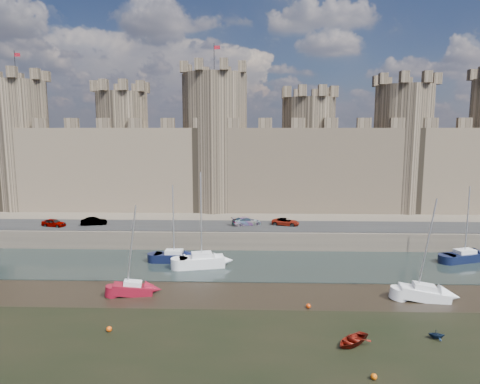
{
  "coord_description": "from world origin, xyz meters",
  "views": [
    {
      "loc": [
        8.66,
        -25.83,
        16.24
      ],
      "look_at": [
        7.16,
        22.0,
        9.23
      ],
      "focal_mm": 32.0,
      "sensor_mm": 36.0,
      "label": 1
    }
  ],
  "objects_px": {
    "sailboat_1": "(174,256)",
    "sailboat_2": "(202,261)",
    "sailboat_3": "(465,256)",
    "car_0": "(54,223)",
    "sailboat_5": "(424,293)",
    "sailboat_4": "(133,288)",
    "car_2": "(246,221)",
    "car_3": "(286,222)",
    "car_1": "(94,221)"
  },
  "relations": [
    {
      "from": "car_0",
      "to": "car_1",
      "type": "height_order",
      "value": "same"
    },
    {
      "from": "car_2",
      "to": "sailboat_4",
      "type": "distance_m",
      "value": 23.18
    },
    {
      "from": "sailboat_4",
      "to": "car_3",
      "type": "bearing_deg",
      "value": 40.52
    },
    {
      "from": "sailboat_1",
      "to": "sailboat_2",
      "type": "height_order",
      "value": "sailboat_2"
    },
    {
      "from": "sailboat_1",
      "to": "sailboat_4",
      "type": "bearing_deg",
      "value": -101.59
    },
    {
      "from": "car_1",
      "to": "sailboat_2",
      "type": "bearing_deg",
      "value": -136.99
    },
    {
      "from": "sailboat_3",
      "to": "sailboat_4",
      "type": "relative_size",
      "value": 1.04
    },
    {
      "from": "sailboat_1",
      "to": "sailboat_3",
      "type": "height_order",
      "value": "sailboat_1"
    },
    {
      "from": "car_3",
      "to": "sailboat_5",
      "type": "relative_size",
      "value": 0.4
    },
    {
      "from": "car_1",
      "to": "sailboat_4",
      "type": "relative_size",
      "value": 0.4
    },
    {
      "from": "car_3",
      "to": "sailboat_4",
      "type": "distance_m",
      "value": 26.34
    },
    {
      "from": "car_0",
      "to": "sailboat_2",
      "type": "relative_size",
      "value": 0.31
    },
    {
      "from": "sailboat_4",
      "to": "sailboat_5",
      "type": "relative_size",
      "value": 0.91
    },
    {
      "from": "car_2",
      "to": "sailboat_1",
      "type": "xyz_separation_m",
      "value": [
        -8.75,
        -9.76,
        -2.35
      ]
    },
    {
      "from": "car_2",
      "to": "sailboat_4",
      "type": "xyz_separation_m",
      "value": [
        -10.89,
        -20.31,
        -2.43
      ]
    },
    {
      "from": "sailboat_1",
      "to": "sailboat_3",
      "type": "relative_size",
      "value": 1.02
    },
    {
      "from": "car_1",
      "to": "sailboat_5",
      "type": "distance_m",
      "value": 44.3
    },
    {
      "from": "car_0",
      "to": "sailboat_3",
      "type": "xyz_separation_m",
      "value": [
        54.59,
        -6.59,
        -2.35
      ]
    },
    {
      "from": "car_0",
      "to": "car_1",
      "type": "distance_m",
      "value": 5.48
    },
    {
      "from": "sailboat_3",
      "to": "car_0",
      "type": "bearing_deg",
      "value": 154.5
    },
    {
      "from": "car_0",
      "to": "car_3",
      "type": "height_order",
      "value": "car_0"
    },
    {
      "from": "sailboat_2",
      "to": "sailboat_4",
      "type": "relative_size",
      "value": 1.25
    },
    {
      "from": "car_3",
      "to": "sailboat_3",
      "type": "xyz_separation_m",
      "value": [
        21.53,
        -8.42,
        -2.31
      ]
    },
    {
      "from": "sailboat_5",
      "to": "car_0",
      "type": "bearing_deg",
      "value": 162.99
    },
    {
      "from": "car_3",
      "to": "sailboat_2",
      "type": "height_order",
      "value": "sailboat_2"
    },
    {
      "from": "sailboat_1",
      "to": "sailboat_5",
      "type": "distance_m",
      "value": 28.35
    },
    {
      "from": "car_1",
      "to": "sailboat_1",
      "type": "xyz_separation_m",
      "value": [
        13.29,
        -9.08,
        -2.32
      ]
    },
    {
      "from": "sailboat_2",
      "to": "car_2",
      "type": "bearing_deg",
      "value": 53.26
    },
    {
      "from": "car_3",
      "to": "sailboat_1",
      "type": "relative_size",
      "value": 0.41
    },
    {
      "from": "car_1",
      "to": "sailboat_4",
      "type": "bearing_deg",
      "value": -164.32
    },
    {
      "from": "sailboat_5",
      "to": "car_1",
      "type": "bearing_deg",
      "value": 158.97
    },
    {
      "from": "car_0",
      "to": "sailboat_1",
      "type": "distance_m",
      "value": 20.43
    },
    {
      "from": "car_3",
      "to": "sailboat_3",
      "type": "relative_size",
      "value": 0.42
    },
    {
      "from": "sailboat_2",
      "to": "sailboat_5",
      "type": "height_order",
      "value": "sailboat_2"
    },
    {
      "from": "car_0",
      "to": "car_1",
      "type": "relative_size",
      "value": 0.97
    },
    {
      "from": "sailboat_2",
      "to": "sailboat_5",
      "type": "relative_size",
      "value": 1.14
    },
    {
      "from": "car_0",
      "to": "sailboat_3",
      "type": "height_order",
      "value": "sailboat_3"
    },
    {
      "from": "car_1",
      "to": "sailboat_3",
      "type": "distance_m",
      "value": 49.87
    },
    {
      "from": "car_1",
      "to": "sailboat_2",
      "type": "distance_m",
      "value": 20.34
    },
    {
      "from": "car_2",
      "to": "sailboat_2",
      "type": "relative_size",
      "value": 0.38
    },
    {
      "from": "sailboat_1",
      "to": "car_0",
      "type": "bearing_deg",
      "value": 156.75
    },
    {
      "from": "car_1",
      "to": "car_3",
      "type": "relative_size",
      "value": 0.91
    },
    {
      "from": "car_0",
      "to": "sailboat_4",
      "type": "distance_m",
      "value": 24.94
    },
    {
      "from": "car_3",
      "to": "sailboat_1",
      "type": "xyz_separation_m",
      "value": [
        -14.39,
        -9.81,
        -2.28
      ]
    },
    {
      "from": "sailboat_3",
      "to": "sailboat_4",
      "type": "distance_m",
      "value": 39.9
    },
    {
      "from": "sailboat_1",
      "to": "sailboat_2",
      "type": "distance_m",
      "value": 4.15
    },
    {
      "from": "sailboat_2",
      "to": "sailboat_4",
      "type": "height_order",
      "value": "sailboat_2"
    },
    {
      "from": "car_3",
      "to": "sailboat_2",
      "type": "xyz_separation_m",
      "value": [
        -10.74,
        -11.77,
        -2.17
      ]
    },
    {
      "from": "car_2",
      "to": "sailboat_5",
      "type": "distance_m",
      "value": 27.15
    },
    {
      "from": "sailboat_1",
      "to": "sailboat_2",
      "type": "bearing_deg",
      "value": -28.37
    }
  ]
}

